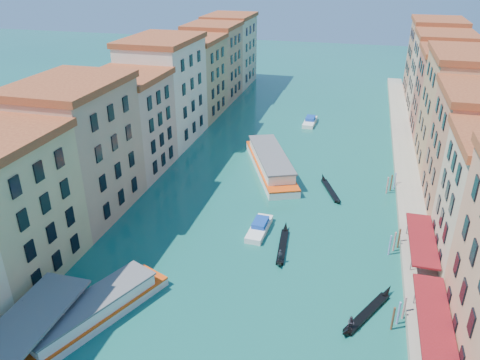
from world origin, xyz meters
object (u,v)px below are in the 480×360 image
Objects in this scene: vaporetto_far at (271,163)px; gondola_fore at (283,245)px; gondola_right at (366,313)px; vaporetto_near at (93,311)px; vaporetto_stop at (24,346)px.

gondola_fore is (6.54, -23.96, -1.17)m from vaporetto_far.
vaporetto_far is 2.34× the size of gondola_right.
gondola_fore is at bearing 165.00° from gondola_right.
vaporetto_near is 44.03m from vaporetto_far.
gondola_right is (28.18, 8.23, -0.80)m from vaporetto_near.
gondola_right is (17.62, -34.51, -1.12)m from vaporetto_far.
vaporetto_stop is 35.02m from gondola_right.
vaporetto_far is at bearing 145.65° from gondola_right.
vaporetto_far is 24.87m from gondola_fore.
vaporetto_far reaches higher than vaporetto_near.
gondola_fore is 1.08× the size of gondola_right.
vaporetto_stop is 32.53m from gondola_fore.
gondola_fore is at bearing -97.95° from vaporetto_far.
vaporetto_stop is 50.98m from vaporetto_far.
vaporetto_far is at bearing 73.75° from vaporetto_stop.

